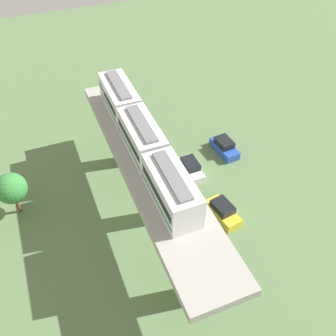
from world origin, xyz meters
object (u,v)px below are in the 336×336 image
object	(u,v)px
train	(142,138)
parked_car_blue	(224,147)
parked_car_yellow	(223,212)
parked_car_white	(190,169)
tree_near_viaduct	(11,188)

from	to	relation	value
train	parked_car_blue	size ratio (longest dim) A/B	4.73
parked_car_yellow	parked_car_white	bearing A→B (deg)	83.77
train	parked_car_white	world-z (taller)	train
parked_car_white	tree_near_viaduct	distance (m)	19.21
parked_car_yellow	parked_car_blue	bearing A→B (deg)	51.43
train	parked_car_yellow	world-z (taller)	train
train	parked_car_blue	world-z (taller)	train
parked_car_white	parked_car_blue	distance (m)	5.77
parked_car_white	tree_near_viaduct	size ratio (longest dim) A/B	0.83
parked_car_blue	tree_near_viaduct	bearing A→B (deg)	176.33
train	parked_car_white	bearing A→B (deg)	23.50
train	parked_car_yellow	bearing A→B (deg)	-32.46
parked_car_yellow	parked_car_blue	xyz separation A→B (m)	(5.05, 9.04, 0.00)
train	parked_car_blue	xyz separation A→B (m)	(11.85, 4.71, -8.53)
parked_car_yellow	parked_car_blue	world-z (taller)	same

